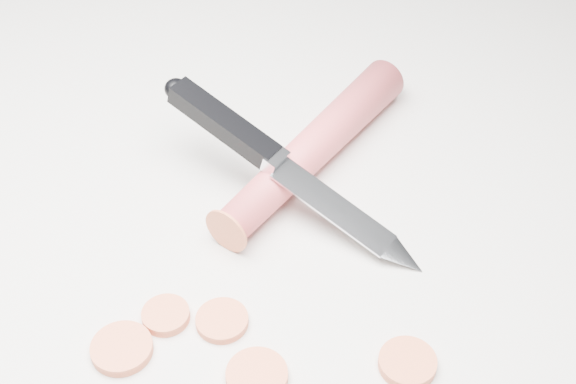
{
  "coord_description": "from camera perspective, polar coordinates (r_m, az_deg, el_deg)",
  "views": [
    {
      "loc": [
        0.03,
        -0.36,
        0.41
      ],
      "look_at": [
        0.03,
        0.05,
        0.02
      ],
      "focal_mm": 50.0,
      "sensor_mm": 36.0,
      "label": 1
    }
  ],
  "objects": [
    {
      "name": "carrot_slice_1",
      "position": [
        0.49,
        -2.23,
        -12.91
      ],
      "size": [
        0.04,
        0.04,
        0.01
      ],
      "primitive_type": "cylinder",
      "color": "#D65A33",
      "rests_on": "ground"
    },
    {
      "name": "ground",
      "position": [
        0.55,
        -3.63,
        -4.94
      ],
      "size": [
        2.4,
        2.4,
        0.0
      ],
      "primitive_type": "plane",
      "color": "beige",
      "rests_on": "ground"
    },
    {
      "name": "carrot_slice_3",
      "position": [
        0.52,
        -8.69,
        -8.66
      ],
      "size": [
        0.03,
        0.03,
        0.01
      ],
      "primitive_type": "cylinder",
      "color": "#D65A33",
      "rests_on": "ground"
    },
    {
      "name": "carrot",
      "position": [
        0.61,
        1.87,
        3.23
      ],
      "size": [
        0.15,
        0.19,
        0.03
      ],
      "primitive_type": "cylinder",
      "rotation": [
        1.57,
        0.0,
        -0.62
      ],
      "color": "#C63C43",
      "rests_on": "ground"
    },
    {
      "name": "kitchen_knife",
      "position": [
        0.56,
        0.15,
        1.69
      ],
      "size": [
        0.2,
        0.15,
        0.07
      ],
      "primitive_type": null,
      "color": "silver",
      "rests_on": "ground"
    },
    {
      "name": "carrot_slice_2",
      "position": [
        0.51,
        -11.74,
        -10.84
      ],
      "size": [
        0.04,
        0.04,
        0.01
      ],
      "primitive_type": "cylinder",
      "color": "#D65A33",
      "rests_on": "ground"
    },
    {
      "name": "carrot_slice_4",
      "position": [
        0.5,
        8.49,
        -11.92
      ],
      "size": [
        0.04,
        0.04,
        0.01
      ],
      "primitive_type": "cylinder",
      "color": "#D65A33",
      "rests_on": "ground"
    },
    {
      "name": "carrot_slice_0",
      "position": [
        0.52,
        -4.71,
        -9.1
      ],
      "size": [
        0.03,
        0.03,
        0.01
      ],
      "primitive_type": "cylinder",
      "color": "#D65A33",
      "rests_on": "ground"
    }
  ]
}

